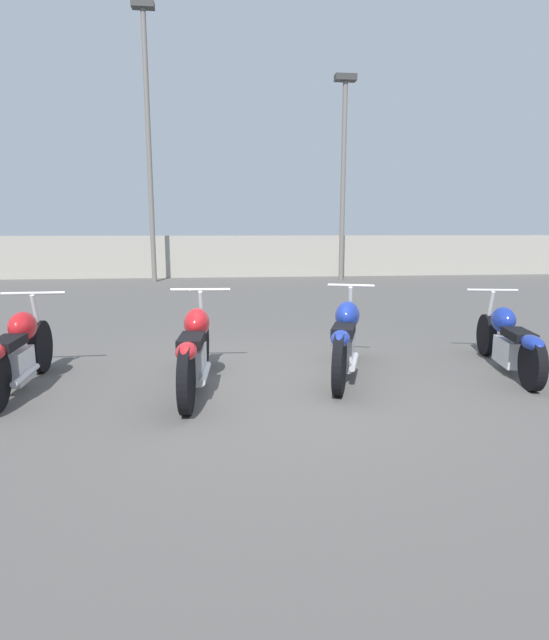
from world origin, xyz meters
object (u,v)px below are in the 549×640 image
(motorcycle_slot_1, at_px, (18,352))
(motorcycle_slot_3, at_px, (346,338))
(light_pole_right, at_px, (148,125))
(motorcycle_slot_4, at_px, (509,340))
(motorcycle_slot_2, at_px, (195,349))
(light_pole_left, at_px, (344,160))

(motorcycle_slot_1, xyz_separation_m, motorcycle_slot_3, (3.63, 0.18, 0.03))
(light_pole_right, relative_size, motorcycle_slot_3, 4.23)
(motorcycle_slot_4, bearing_deg, motorcycle_slot_2, -164.18)
(light_pole_right, xyz_separation_m, motorcycle_slot_3, (3.70, -11.57, -4.57))
(light_pole_right, height_order, motorcycle_slot_4, light_pole_right)
(light_pole_left, relative_size, motorcycle_slot_1, 3.27)
(light_pole_right, distance_m, motorcycle_slot_3, 12.98)
(light_pole_right, bearing_deg, motorcycle_slot_3, -72.27)
(light_pole_right, height_order, motorcycle_slot_1, light_pole_right)
(motorcycle_slot_1, relative_size, motorcycle_slot_2, 0.91)
(light_pole_right, relative_size, motorcycle_slot_4, 4.11)
(motorcycle_slot_3, xyz_separation_m, motorcycle_slot_4, (2.03, -0.03, -0.07))
(light_pole_right, relative_size, motorcycle_slot_2, 3.87)
(motorcycle_slot_2, xyz_separation_m, motorcycle_slot_4, (3.78, 0.27, -0.05))
(light_pole_right, bearing_deg, motorcycle_slot_1, -89.69)
(motorcycle_slot_2, height_order, motorcycle_slot_3, motorcycle_slot_3)
(motorcycle_slot_4, bearing_deg, light_pole_right, 128.00)
(motorcycle_slot_1, height_order, motorcycle_slot_4, motorcycle_slot_1)
(light_pole_left, distance_m, motorcycle_slot_2, 12.99)
(motorcycle_slot_4, bearing_deg, light_pole_left, 98.37)
(light_pole_right, distance_m, motorcycle_slot_2, 12.88)
(motorcycle_slot_1, bearing_deg, motorcycle_slot_2, -5.69)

